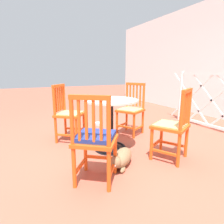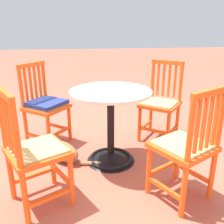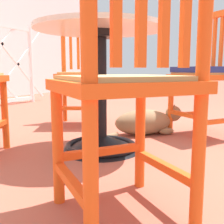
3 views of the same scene
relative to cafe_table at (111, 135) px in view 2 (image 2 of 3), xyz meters
name	(u,v)px [view 2 (image 2 of 3)]	position (x,y,z in m)	size (l,w,h in m)	color
ground_plane	(101,153)	(0.08, -0.16, -0.28)	(24.00, 24.00, 0.00)	#AD5642
cafe_table	(111,135)	(0.00, 0.00, 0.00)	(0.76, 0.76, 0.73)	black
orange_chair_facing_out	(45,106)	(0.67, -0.51, 0.16)	(0.56, 0.56, 0.91)	#EA5619
orange_chair_near_fence	(34,152)	(0.63, 0.55, 0.15)	(0.54, 0.54, 0.91)	#EA5619
orange_chair_tucked_in	(186,148)	(-0.48, 0.64, 0.15)	(0.54, 0.54, 0.91)	#EA5619
orange_chair_at_corner	(161,104)	(-0.64, -0.45, 0.15)	(0.56, 0.56, 0.91)	#EA5619
tabby_cat	(59,150)	(0.51, -0.12, -0.19)	(0.63, 0.47, 0.23)	#8E704C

